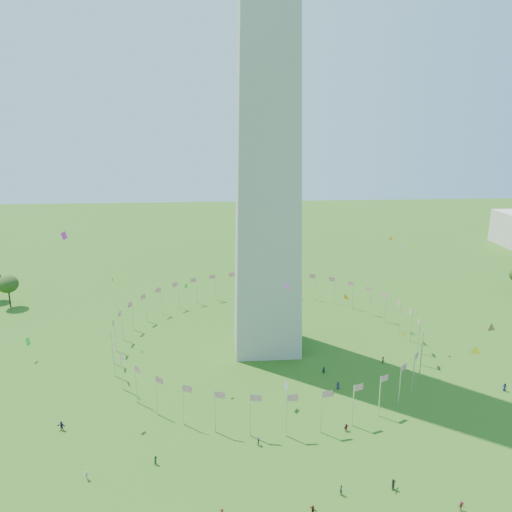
% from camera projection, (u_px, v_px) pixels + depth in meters
% --- Properties ---
extents(ground, '(600.00, 600.00, 0.00)m').
position_uv_depth(ground, '(294.00, 471.00, 87.08)').
color(ground, '#295313').
rests_on(ground, ground).
extents(washington_monument, '(16.80, 16.80, 169.00)m').
position_uv_depth(washington_monument, '(268.00, 5.00, 112.93)').
color(washington_monument, '#A9A696').
rests_on(washington_monument, ground).
extents(flag_ring, '(80.24, 80.24, 9.00)m').
position_uv_depth(flag_ring, '(266.00, 331.00, 133.99)').
color(flag_ring, silver).
rests_on(flag_ring, ground).
extents(crowd, '(100.53, 62.19, 1.94)m').
position_uv_depth(crowd, '(358.00, 449.00, 91.44)').
color(crowd, '#242424').
rests_on(crowd, ground).
extents(kites_aloft, '(125.14, 70.58, 33.90)m').
position_uv_depth(kites_aloft, '(334.00, 326.00, 105.99)').
color(kites_aloft, orange).
rests_on(kites_aloft, ground).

